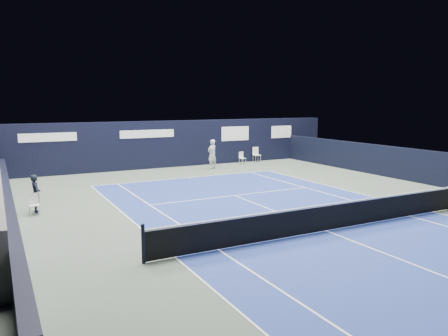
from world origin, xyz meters
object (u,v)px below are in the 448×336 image
object	(u,v)px
line_judge_chair	(34,203)
tennis_player	(212,154)
folding_chair_back_b	(256,153)
tennis_net	(327,217)
folding_chair_back_a	(242,157)

from	to	relation	value
line_judge_chair	tennis_player	size ratio (longest dim) A/B	0.44
folding_chair_back_b	tennis_net	world-z (taller)	tennis_net
folding_chair_back_a	line_judge_chair	xyz separation A→B (m)	(-14.22, -8.45, -0.01)
tennis_player	folding_chair_back_b	bearing A→B (deg)	18.93
folding_chair_back_a	tennis_net	size ratio (longest dim) A/B	0.07
folding_chair_back_b	folding_chair_back_a	bearing A→B (deg)	-160.77
folding_chair_back_b	tennis_net	bearing A→B (deg)	-111.59
folding_chair_back_a	line_judge_chair	size ratio (longest dim) A/B	1.02
tennis_net	folding_chair_back_b	bearing A→B (deg)	65.94
folding_chair_back_b	tennis_net	xyz separation A→B (m)	(-7.09, -15.88, -0.11)
tennis_net	folding_chair_back_a	bearing A→B (deg)	69.97
folding_chair_back_a	line_judge_chair	world-z (taller)	folding_chair_back_a
folding_chair_back_a	tennis_player	size ratio (longest dim) A/B	0.45
line_judge_chair	tennis_player	xyz separation A→B (m)	(11.36, 7.41, 0.48)
folding_chair_back_b	tennis_player	size ratio (longest dim) A/B	0.56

